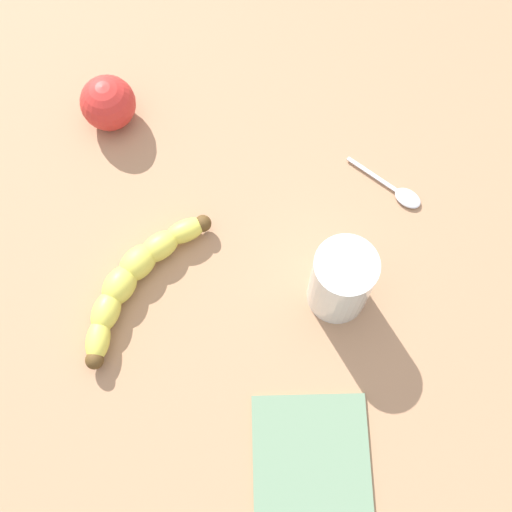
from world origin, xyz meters
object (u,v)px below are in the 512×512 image
(smoothie_glass, at_px, (342,278))
(apple_fruit, at_px, (108,103))
(banana, at_px, (135,278))
(teaspoon, at_px, (403,195))

(smoothie_glass, bearing_deg, apple_fruit, -25.49)
(banana, xyz_separation_m, teaspoon, (-0.29, -0.20, -0.01))
(smoothie_glass, bearing_deg, teaspoon, -110.32)
(banana, bearing_deg, apple_fruit, -133.80)
(smoothie_glass, distance_m, teaspoon, 0.16)
(apple_fruit, distance_m, teaspoon, 0.40)
(smoothie_glass, xyz_separation_m, apple_fruit, (0.34, -0.16, -0.02))
(smoothie_glass, distance_m, apple_fruit, 0.38)
(smoothie_glass, bearing_deg, banana, 12.08)
(apple_fruit, bearing_deg, smoothie_glass, 154.51)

